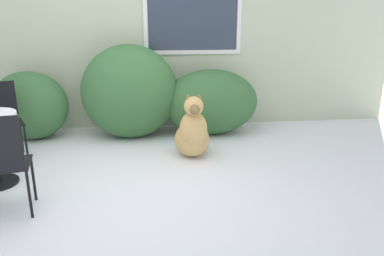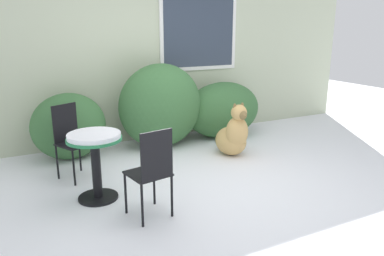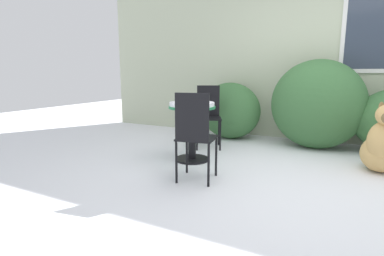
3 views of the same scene
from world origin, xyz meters
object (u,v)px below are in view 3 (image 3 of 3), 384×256
patio_table (192,118)px  dog (382,147)px  patio_chair_near_table (208,114)px  patio_chair_far_side (195,134)px

patio_table → dog: dog is taller
patio_table → patio_chair_near_table: bearing=98.8°
patio_chair_far_side → patio_chair_near_table: bearing=-80.8°
patio_table → patio_chair_near_table: patio_chair_near_table is taller
patio_chair_far_side → dog: (1.68, 1.17, -0.20)m
patio_chair_far_side → dog: 2.06m
dog → patio_chair_near_table: bearing=175.1°
patio_table → patio_chair_near_table: 0.75m
patio_chair_near_table → dog: bearing=-31.8°
patio_table → dog: size_ratio=0.93×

